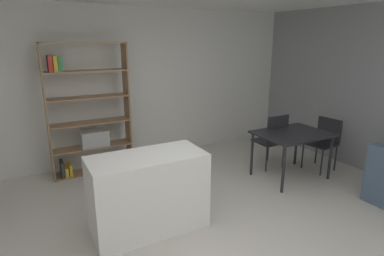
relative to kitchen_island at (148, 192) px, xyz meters
The scene contains 7 objects.
ground_plane 0.79m from the kitchen_island, 52.89° to the right, with size 9.71×9.71×0.00m, color beige.
back_partition 2.58m from the kitchen_island, 80.69° to the left, with size 7.06×0.06×2.73m, color silver.
kitchen_island is the anchor object (origin of this frame).
open_bookshelf 2.12m from the kitchen_island, 97.74° to the left, with size 1.29×0.32×2.14m.
dining_table 2.56m from the kitchen_island, ahead, with size 1.11×0.84×0.75m.
dining_chair_window_side 3.32m from the kitchen_island, ahead, with size 0.47×0.48×0.88m.
dining_chair_far 2.64m from the kitchen_island, 16.02° to the left, with size 0.44×0.46×0.96m.
Camera 1 is at (-1.52, -2.67, 2.17)m, focal length 29.71 mm.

